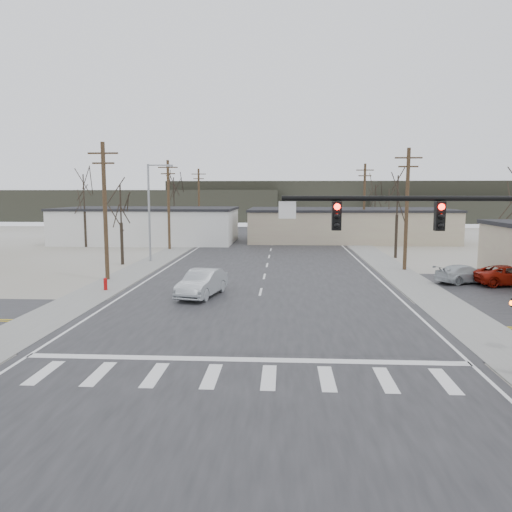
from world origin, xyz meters
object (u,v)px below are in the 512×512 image
Objects in this scene: fire_hydrant at (105,284)px; car_far_a at (281,231)px; car_far_b at (262,233)px; car_parked_silver at (464,274)px; traffic_signal_mast at (471,243)px; sedan_crossing at (202,283)px; car_parked_red at (510,276)px.

car_far_a is (11.17, 42.23, 0.37)m from fire_hydrant.
car_parked_silver is (16.01, -35.24, -0.05)m from car_far_b.
car_far_b is at bearing 77.84° from fire_hydrant.
car_far_b is (-9.62, 53.53, -3.96)m from traffic_signal_mast.
sedan_crossing is 1.26× the size of car_far_b.
traffic_signal_mast reaches higher than fire_hydrant.
car_parked_red is (9.19, 17.54, -3.96)m from traffic_signal_mast.
sedan_crossing is 43.99m from car_far_a.
fire_hydrant is 0.18× the size of sedan_crossing.
fire_hydrant is 40.23m from car_far_b.
car_far_b is at bearing 40.31° from car_far_a.
sedan_crossing is 18.69m from car_parked_silver.
traffic_signal_mast is 56.98m from car_far_a.
sedan_crossing reaches higher than car_parked_red.
car_far_a is (4.51, 43.76, -0.04)m from sedan_crossing.
car_parked_silver is at bearing 67.85° from car_parked_red.
sedan_crossing is 21.19m from car_parked_red.
car_parked_red reaches higher than car_far_b.
car_far_a is 40.39m from car_parked_silver.
car_parked_silver is at bearing -45.49° from car_far_b.
car_far_a is (-6.93, 56.43, -3.85)m from traffic_signal_mast.
car_far_a is 1.36× the size of car_far_b.
fire_hydrant is (-18.09, 14.20, -4.22)m from traffic_signal_mast.
traffic_signal_mast reaches higher than car_parked_red.
car_parked_red is (18.81, -35.99, -0.00)m from car_far_b.
car_parked_red reaches higher than fire_hydrant.
car_parked_silver is (6.39, 18.29, -4.00)m from traffic_signal_mast.
car_parked_silver is (13.32, -38.14, -0.15)m from car_far_a.
car_far_a is 42.09m from car_parked_red.
car_parked_silver is at bearing 70.75° from traffic_signal_mast.
fire_hydrant is 6.84m from sedan_crossing.
car_parked_red is at bearing -128.19° from car_parked_silver.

